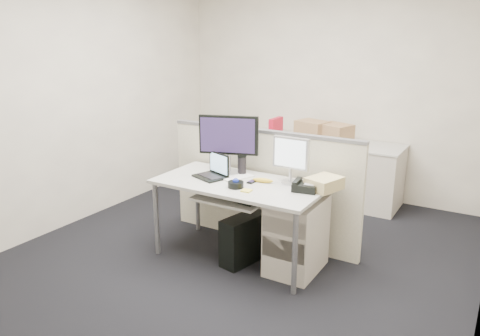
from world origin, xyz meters
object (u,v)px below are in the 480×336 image
Objects in this scene: desk at (239,189)px; monitor_main at (229,145)px; laptop at (210,166)px; desk_phone at (305,187)px.

monitor_main is at bearing 140.65° from desk.
desk is 5.21× the size of laptop.
monitor_main is at bearing 164.37° from desk_phone.
desk is 0.35m from laptop.
desk is at bearing 178.92° from desk_phone.
monitor_main reaches higher than desk.
monitor_main is 1.93× the size of laptop.
laptop is 1.42× the size of desk_phone.
laptop is 0.91m from desk_phone.
desk is 7.41× the size of desk_phone.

